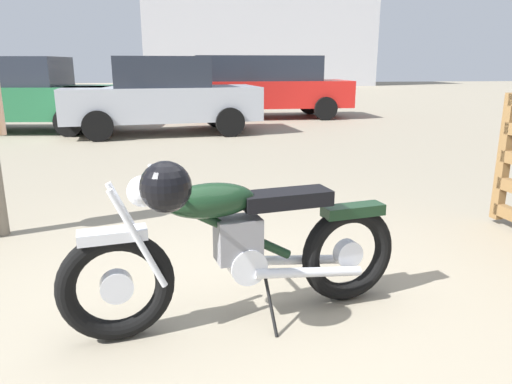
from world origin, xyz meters
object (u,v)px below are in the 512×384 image
(vintage_motorcycle, at_px, (234,244))
(blue_hatchback_right, at_px, (162,96))
(red_hatchback_near, at_px, (263,85))
(white_estate_far, at_px, (20,95))
(dark_sedan_left, at_px, (7,82))

(vintage_motorcycle, relative_size, blue_hatchback_right, 0.47)
(red_hatchback_near, bearing_deg, white_estate_far, -160.29)
(red_hatchback_near, bearing_deg, blue_hatchback_right, -133.05)
(red_hatchback_near, distance_m, dark_sedan_left, 11.05)
(vintage_motorcycle, xyz_separation_m, blue_hatchback_right, (-0.91, 8.32, 0.34))
(white_estate_far, bearing_deg, vintage_motorcycle, -59.66)
(vintage_motorcycle, xyz_separation_m, dark_sedan_left, (-7.41, 17.46, 0.34))
(white_estate_far, relative_size, dark_sedan_left, 0.98)
(vintage_motorcycle, height_order, red_hatchback_near, red_hatchback_near)
(white_estate_far, xyz_separation_m, blue_hatchback_right, (3.23, -0.74, 0.00))
(white_estate_far, height_order, red_hatchback_near, red_hatchback_near)
(red_hatchback_near, relative_size, dark_sedan_left, 1.07)
(vintage_motorcycle, xyz_separation_m, white_estate_far, (-4.14, 9.06, 0.34))
(blue_hatchback_right, height_order, dark_sedan_left, same)
(vintage_motorcycle, height_order, white_estate_far, white_estate_far)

